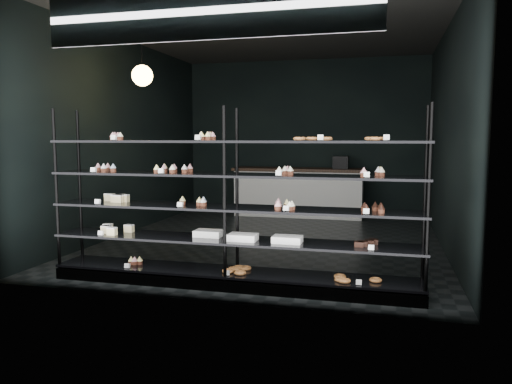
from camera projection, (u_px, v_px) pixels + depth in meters
room at (273, 137)px, 7.59m from camera, size 5.01×6.01×3.20m
display_shelf at (229, 228)px, 5.32m from camera, size 4.00×0.50×1.91m
signage at (205, 13)px, 4.65m from camera, size 3.30×0.05×0.50m
pendant_lamp at (142, 75)px, 6.93m from camera, size 0.29×0.29×0.87m
service_counter at (299, 192)px, 10.12m from camera, size 2.66×0.65×1.23m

